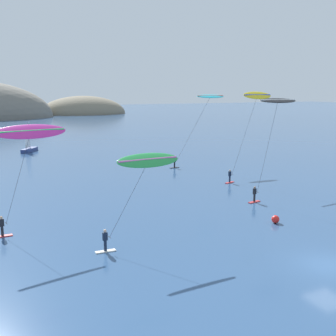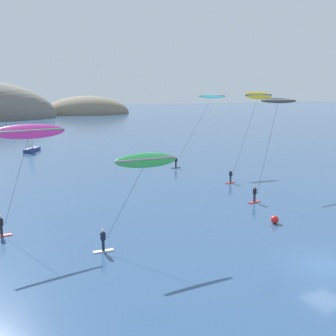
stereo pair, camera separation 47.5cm
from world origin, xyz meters
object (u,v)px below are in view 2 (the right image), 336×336
(kitesurfer_yellow, at_px, (256,103))
(kitesurfer_black, at_px, (276,109))
(sailboat_near, at_px, (33,148))
(kitesurfer_cyan, at_px, (209,102))
(marker_buoy, at_px, (275,220))
(kitesurfer_green, at_px, (143,166))
(kitesurfer_magenta, at_px, (28,137))

(kitesurfer_yellow, distance_m, kitesurfer_black, 10.26)
(sailboat_near, relative_size, kitesurfer_black, 0.53)
(kitesurfer_cyan, relative_size, kitesurfer_black, 1.01)
(kitesurfer_cyan, xyz_separation_m, kitesurfer_yellow, (-0.18, -11.70, 0.21))
(sailboat_near, relative_size, marker_buoy, 8.14)
(kitesurfer_cyan, bearing_deg, kitesurfer_green, -129.40)
(sailboat_near, relative_size, kitesurfer_green, 0.81)
(kitesurfer_cyan, height_order, marker_buoy, kitesurfer_cyan)
(kitesurfer_cyan, xyz_separation_m, marker_buoy, (-9.72, -27.31, -9.43))
(kitesurfer_green, xyz_separation_m, kitesurfer_yellow, (21.87, 15.15, 3.96))
(sailboat_near, xyz_separation_m, kitesurfer_cyan, (22.14, -27.89, 9.14))
(kitesurfer_yellow, bearing_deg, sailboat_near, 119.02)
(kitesurfer_cyan, bearing_deg, sailboat_near, 128.45)
(kitesurfer_green, relative_size, kitesurfer_yellow, 0.61)
(kitesurfer_green, distance_m, kitesurfer_black, 18.70)
(sailboat_near, xyz_separation_m, kitesurfer_magenta, (-7.03, -47.65, 7.20))
(kitesurfer_black, relative_size, marker_buoy, 15.50)
(kitesurfer_black, bearing_deg, kitesurfer_cyan, 77.35)
(kitesurfer_yellow, xyz_separation_m, marker_buoy, (-9.54, -15.62, -9.65))
(marker_buoy, bearing_deg, kitesurfer_black, 51.88)
(kitesurfer_yellow, bearing_deg, kitesurfer_black, -116.10)
(sailboat_near, xyz_separation_m, kitesurfer_black, (17.45, -48.80, 9.03))
(sailboat_near, distance_m, kitesurfer_yellow, 46.23)
(sailboat_near, bearing_deg, kitesurfer_black, -70.32)
(sailboat_near, height_order, kitesurfer_black, kitesurfer_black)
(kitesurfer_green, height_order, kitesurfer_cyan, kitesurfer_cyan)
(kitesurfer_cyan, height_order, kitesurfer_black, kitesurfer_cyan)
(sailboat_near, xyz_separation_m, kitesurfer_yellow, (21.96, -39.59, 9.36))
(sailboat_near, distance_m, kitesurfer_magenta, 48.70)
(kitesurfer_green, height_order, kitesurfer_yellow, kitesurfer_yellow)
(kitesurfer_black, bearing_deg, sailboat_near, 109.68)
(kitesurfer_yellow, bearing_deg, kitesurfer_magenta, -164.46)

